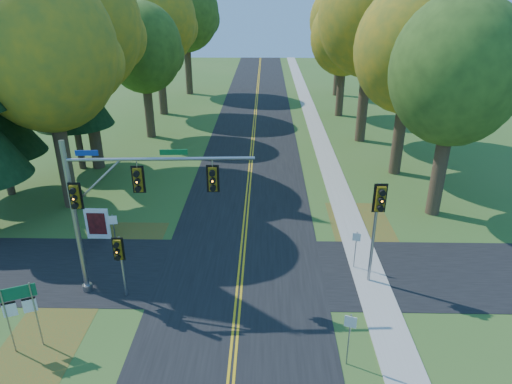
{
  "coord_description": "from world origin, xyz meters",
  "views": [
    {
      "loc": [
        1.15,
        -16.82,
        12.59
      ],
      "look_at": [
        0.69,
        4.41,
        3.2
      ],
      "focal_mm": 32.0,
      "sensor_mm": 36.0,
      "label": 1
    }
  ],
  "objects_px": {
    "east_signal_pole": "(378,209)",
    "route_sign_cluster": "(19,305)",
    "traffic_mast": "(118,199)",
    "info_kiosk": "(98,224)"
  },
  "relations": [
    {
      "from": "info_kiosk",
      "to": "east_signal_pole",
      "type": "bearing_deg",
      "value": -14.94
    },
    {
      "from": "traffic_mast",
      "to": "route_sign_cluster",
      "type": "height_order",
      "value": "traffic_mast"
    },
    {
      "from": "east_signal_pole",
      "to": "route_sign_cluster",
      "type": "xyz_separation_m",
      "value": [
        -13.95,
        -4.5,
        -1.84
      ]
    },
    {
      "from": "traffic_mast",
      "to": "route_sign_cluster",
      "type": "distance_m",
      "value": 5.38
    },
    {
      "from": "east_signal_pole",
      "to": "info_kiosk",
      "type": "xyz_separation_m",
      "value": [
        -14.11,
        4.01,
        -2.98
      ]
    },
    {
      "from": "route_sign_cluster",
      "to": "east_signal_pole",
      "type": "bearing_deg",
      "value": -5.9
    },
    {
      "from": "traffic_mast",
      "to": "info_kiosk",
      "type": "height_order",
      "value": "traffic_mast"
    },
    {
      "from": "route_sign_cluster",
      "to": "info_kiosk",
      "type": "xyz_separation_m",
      "value": [
        -0.17,
        8.51,
        -1.14
      ]
    },
    {
      "from": "east_signal_pole",
      "to": "traffic_mast",
      "type": "bearing_deg",
      "value": -178.63
    },
    {
      "from": "east_signal_pole",
      "to": "route_sign_cluster",
      "type": "height_order",
      "value": "east_signal_pole"
    }
  ]
}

